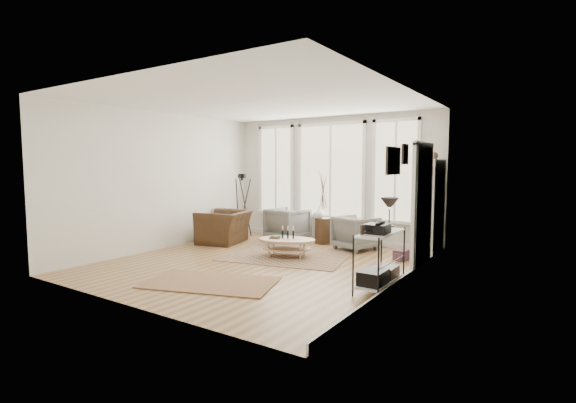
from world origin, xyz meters
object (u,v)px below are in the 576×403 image
Objects in this scene: coffee_table at (286,243)px; armchair_left at (288,224)px; accent_chair at (224,227)px; bookcase at (431,208)px; low_shelf at (380,254)px; side_table at (323,209)px; armchair_right at (356,233)px.

coffee_table is 1.52× the size of armchair_left.
armchair_left is 0.75× the size of accent_chair.
low_shelf is at bearing -91.28° from bookcase.
bookcase is 2.87m from coffee_table.
bookcase is 1.82× the size of accent_chair.
armchair_left is 1.50m from accent_chair.
coffee_table is at bearing 62.79° from accent_chair.
low_shelf is 3.54m from side_table.
bookcase is 3.36m from armchair_left.
low_shelf is 1.15× the size of accent_chair.
armchair_right is at bearing 121.05° from low_shelf.
bookcase is 1.25× the size of side_table.
accent_chair is (-2.01, 0.44, 0.09)m from coffee_table.
low_shelf is at bearing 56.47° from accent_chair.
bookcase reaches higher than armchair_left.
armchair_left is at bearing 16.08° from armchair_right.
bookcase is 2.42m from side_table.
low_shelf reaches higher than armchair_left.
accent_chair is at bearing 38.08° from armchair_right.
coffee_table is 1.69m from side_table.
bookcase reaches higher than armchair_right.
low_shelf is at bearing 150.48° from armchair_left.
side_table is at bearing 177.44° from bookcase.
bookcase is 2.42× the size of armchair_left.
side_table is at bearing 6.15° from armchair_right.
side_table reaches higher than accent_chair.
accent_chair is at bearing 167.61° from coffee_table.
armchair_left is (-3.32, 0.00, -0.57)m from bookcase.
armchair_right is 1.02m from side_table.
low_shelf is 1.01× the size of coffee_table.
low_shelf is at bearing -23.89° from coffee_table.
bookcase is at bearing 88.83° from accent_chair.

